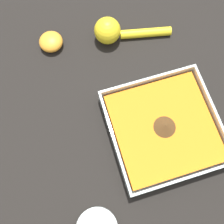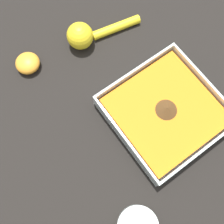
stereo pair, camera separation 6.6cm
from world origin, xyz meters
TOP-DOWN VIEW (x-y plane):
  - ground_plane at (0.00, 0.00)m, footprint 4.00×4.00m
  - square_dish at (-0.01, 0.05)m, footprint 0.26×0.26m
  - lemon_squeezer at (-0.31, 0.01)m, footprint 0.09×0.22m
  - lemon_half at (-0.33, -0.17)m, footprint 0.07×0.07m

SIDE VIEW (x-z plane):
  - ground_plane at x=0.00m, z-range 0.00..0.00m
  - lemon_half at x=-0.33m, z-range 0.00..0.04m
  - square_dish at x=-0.01m, z-range -0.01..0.05m
  - lemon_squeezer at x=-0.31m, z-range 0.00..0.07m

